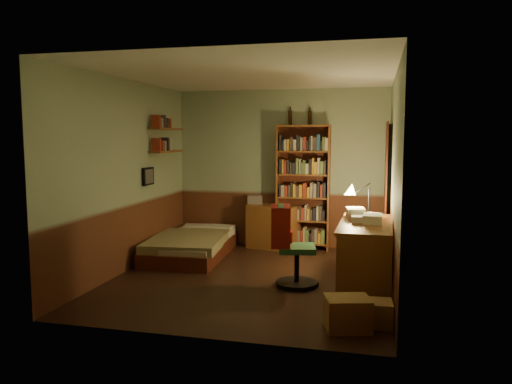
% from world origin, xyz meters
% --- Properties ---
extents(floor, '(3.50, 4.00, 0.02)m').
position_xyz_m(floor, '(0.00, 0.00, -0.01)').
color(floor, black).
rests_on(floor, ground).
extents(ceiling, '(3.50, 4.00, 0.02)m').
position_xyz_m(ceiling, '(0.00, 0.00, 2.61)').
color(ceiling, silver).
rests_on(ceiling, wall_back).
extents(wall_back, '(3.50, 0.02, 2.60)m').
position_xyz_m(wall_back, '(0.00, 2.01, 1.30)').
color(wall_back, gray).
rests_on(wall_back, ground).
extents(wall_left, '(0.02, 4.00, 2.60)m').
position_xyz_m(wall_left, '(-1.76, 0.00, 1.30)').
color(wall_left, gray).
rests_on(wall_left, ground).
extents(wall_right, '(0.02, 4.00, 2.60)m').
position_xyz_m(wall_right, '(1.76, 0.00, 1.30)').
color(wall_right, gray).
rests_on(wall_right, ground).
extents(wall_front, '(3.50, 0.02, 2.60)m').
position_xyz_m(wall_front, '(0.00, -2.01, 1.30)').
color(wall_front, gray).
rests_on(wall_front, ground).
extents(doorway, '(0.06, 0.90, 2.00)m').
position_xyz_m(doorway, '(1.72, 1.30, 1.00)').
color(doorway, black).
rests_on(doorway, ground).
extents(door_trim, '(0.02, 0.98, 2.08)m').
position_xyz_m(door_trim, '(1.69, 1.30, 1.00)').
color(door_trim, '#40180E').
rests_on(door_trim, ground).
extents(bed, '(1.12, 1.95, 0.56)m').
position_xyz_m(bed, '(-1.19, 0.97, 0.28)').
color(bed, '#5E7140').
rests_on(bed, ground).
extents(dresser, '(0.88, 0.58, 0.72)m').
position_xyz_m(dresser, '(-0.08, 1.76, 0.36)').
color(dresser, brown).
rests_on(dresser, ground).
extents(mini_stereo, '(0.28, 0.24, 0.13)m').
position_xyz_m(mini_stereo, '(-0.41, 1.89, 0.78)').
color(mini_stereo, '#B2B2B7').
rests_on(mini_stereo, dresser).
extents(bookshelf, '(0.88, 0.33, 2.02)m').
position_xyz_m(bookshelf, '(0.39, 1.85, 1.01)').
color(bookshelf, brown).
rests_on(bookshelf, ground).
extents(bottle_left, '(0.08, 0.08, 0.24)m').
position_xyz_m(bottle_left, '(0.16, 1.96, 2.14)').
color(bottle_left, black).
rests_on(bottle_left, bookshelf).
extents(bottle_right, '(0.07, 0.07, 0.22)m').
position_xyz_m(bottle_right, '(0.48, 1.96, 2.13)').
color(bottle_right, black).
rests_on(bottle_right, bookshelf).
extents(desk, '(0.65, 1.51, 0.80)m').
position_xyz_m(desk, '(1.44, -0.07, 0.40)').
color(desk, brown).
rests_on(desk, ground).
extents(paper_stack, '(0.26, 0.33, 0.12)m').
position_xyz_m(paper_stack, '(1.30, 0.30, 0.86)').
color(paper_stack, silver).
rests_on(paper_stack, desk).
extents(desk_lamp, '(0.23, 0.23, 0.68)m').
position_xyz_m(desk_lamp, '(1.46, 0.63, 1.14)').
color(desk_lamp, black).
rests_on(desk_lamp, desk).
extents(office_chair, '(0.51, 0.47, 0.88)m').
position_xyz_m(office_chair, '(0.62, -0.21, 0.44)').
color(office_chair, '#26532C').
rests_on(office_chair, ground).
extents(red_jacket, '(0.32, 0.46, 0.49)m').
position_xyz_m(red_jacket, '(0.47, -0.02, 1.13)').
color(red_jacket, maroon).
rests_on(red_jacket, office_chair).
extents(wall_shelf_lower, '(0.20, 0.90, 0.03)m').
position_xyz_m(wall_shelf_lower, '(-1.64, 1.10, 1.60)').
color(wall_shelf_lower, brown).
rests_on(wall_shelf_lower, wall_left).
extents(wall_shelf_upper, '(0.20, 0.90, 0.03)m').
position_xyz_m(wall_shelf_upper, '(-1.64, 1.10, 1.95)').
color(wall_shelf_upper, brown).
rests_on(wall_shelf_upper, wall_left).
extents(framed_picture, '(0.04, 0.32, 0.26)m').
position_xyz_m(framed_picture, '(-1.72, 0.60, 1.25)').
color(framed_picture, black).
rests_on(framed_picture, wall_left).
extents(cardboard_box_a, '(0.49, 0.43, 0.31)m').
position_xyz_m(cardboard_box_a, '(1.31, -1.47, 0.16)').
color(cardboard_box_a, '#9A7748').
rests_on(cardboard_box_a, ground).
extents(cardboard_box_b, '(0.36, 0.30, 0.24)m').
position_xyz_m(cardboard_box_b, '(1.56, -1.31, 0.12)').
color(cardboard_box_b, '#9A7748').
rests_on(cardboard_box_b, ground).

